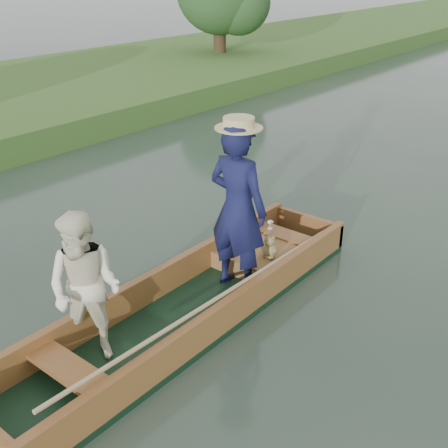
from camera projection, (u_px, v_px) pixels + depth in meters
The scene contains 2 objects.
ground at pixel (191, 318), 6.32m from camera, with size 120.00×120.00×0.00m, color #283D30.
punt at pixel (187, 265), 6.09m from camera, with size 1.28×5.00×2.13m.
Camera 1 is at (3.60, -3.84, 3.67)m, focal length 45.00 mm.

